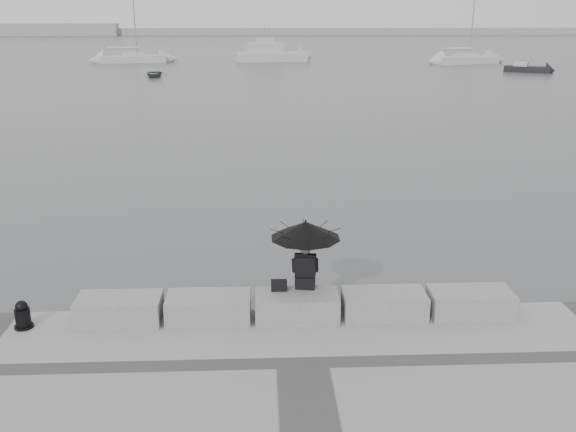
{
  "coord_description": "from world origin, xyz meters",
  "views": [
    {
      "loc": [
        -0.66,
        -11.68,
        6.22
      ],
      "look_at": [
        -0.02,
        3.0,
        1.46
      ],
      "focal_mm": 40.0,
      "sensor_mm": 36.0,
      "label": 1
    }
  ],
  "objects_px": {
    "seated_person": "(305,237)",
    "small_motorboat": "(527,69)",
    "sailboat_right": "(466,59)",
    "motor_cruiser": "(272,54)",
    "sailboat_left": "(133,58)",
    "mooring_bollard": "(23,317)",
    "dinghy": "(154,74)"
  },
  "relations": [
    {
      "from": "small_motorboat",
      "to": "mooring_bollard",
      "type": "bearing_deg",
      "value": -90.78
    },
    {
      "from": "sailboat_right",
      "to": "dinghy",
      "type": "xyz_separation_m",
      "value": [
        -34.59,
        -14.17,
        -0.25
      ]
    },
    {
      "from": "mooring_bollard",
      "to": "sailboat_left",
      "type": "xyz_separation_m",
      "value": [
        -10.77,
        69.27,
        -0.21
      ]
    },
    {
      "from": "sailboat_right",
      "to": "small_motorboat",
      "type": "distance_m",
      "value": 11.34
    },
    {
      "from": "sailboat_left",
      "to": "motor_cruiser",
      "type": "distance_m",
      "value": 16.85
    },
    {
      "from": "mooring_bollard",
      "to": "sailboat_right",
      "type": "relative_size",
      "value": 0.04
    },
    {
      "from": "mooring_bollard",
      "to": "seated_person",
      "type": "bearing_deg",
      "value": 5.77
    },
    {
      "from": "seated_person",
      "to": "sailboat_left",
      "type": "xyz_separation_m",
      "value": [
        -16.11,
        68.73,
        -1.52
      ]
    },
    {
      "from": "seated_person",
      "to": "mooring_bollard",
      "type": "distance_m",
      "value": 5.52
    },
    {
      "from": "motor_cruiser",
      "to": "small_motorboat",
      "type": "height_order",
      "value": "motor_cruiser"
    },
    {
      "from": "seated_person",
      "to": "dinghy",
      "type": "relative_size",
      "value": 0.42
    },
    {
      "from": "mooring_bollard",
      "to": "sailboat_right",
      "type": "height_order",
      "value": "sailboat_right"
    },
    {
      "from": "sailboat_right",
      "to": "motor_cruiser",
      "type": "bearing_deg",
      "value": 156.12
    },
    {
      "from": "motor_cruiser",
      "to": "seated_person",
      "type": "bearing_deg",
      "value": -97.51
    },
    {
      "from": "seated_person",
      "to": "sailboat_right",
      "type": "height_order",
      "value": "sailboat_right"
    },
    {
      "from": "seated_person",
      "to": "mooring_bollard",
      "type": "height_order",
      "value": "seated_person"
    },
    {
      "from": "mooring_bollard",
      "to": "dinghy",
      "type": "height_order",
      "value": "mooring_bollard"
    },
    {
      "from": "small_motorboat",
      "to": "dinghy",
      "type": "height_order",
      "value": "small_motorboat"
    },
    {
      "from": "sailboat_left",
      "to": "dinghy",
      "type": "bearing_deg",
      "value": -84.66
    },
    {
      "from": "sailboat_left",
      "to": "small_motorboat",
      "type": "xyz_separation_m",
      "value": [
        42.79,
        -14.16,
        -0.21
      ]
    },
    {
      "from": "sailboat_right",
      "to": "motor_cruiser",
      "type": "xyz_separation_m",
      "value": [
        -22.98,
        4.45,
        0.37
      ]
    },
    {
      "from": "seated_person",
      "to": "dinghy",
      "type": "height_order",
      "value": "seated_person"
    },
    {
      "from": "seated_person",
      "to": "small_motorboat",
      "type": "xyz_separation_m",
      "value": [
        26.68,
        54.57,
        -1.73
      ]
    },
    {
      "from": "sailboat_right",
      "to": "mooring_bollard",
      "type": "bearing_deg",
      "value": -126.65
    },
    {
      "from": "seated_person",
      "to": "sailboat_left",
      "type": "bearing_deg",
      "value": 112.73
    },
    {
      "from": "mooring_bollard",
      "to": "sailboat_right",
      "type": "bearing_deg",
      "value": 66.29
    },
    {
      "from": "small_motorboat",
      "to": "dinghy",
      "type": "xyz_separation_m",
      "value": [
        -37.6,
        -3.23,
        -0.04
      ]
    },
    {
      "from": "mooring_bollard",
      "to": "small_motorboat",
      "type": "distance_m",
      "value": 63.74
    },
    {
      "from": "mooring_bollard",
      "to": "sailboat_right",
      "type": "xyz_separation_m",
      "value": [
        29.01,
        66.05,
        -0.2
      ]
    },
    {
      "from": "sailboat_right",
      "to": "small_motorboat",
      "type": "relative_size",
      "value": 2.75
    },
    {
      "from": "sailboat_right",
      "to": "dinghy",
      "type": "height_order",
      "value": "sailboat_right"
    },
    {
      "from": "small_motorboat",
      "to": "sailboat_left",
      "type": "bearing_deg",
      "value": -168.94
    }
  ]
}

